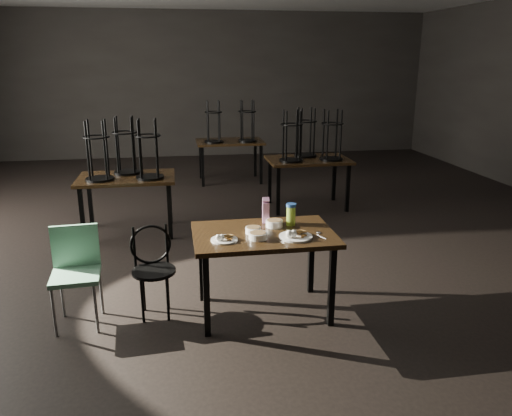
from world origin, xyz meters
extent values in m
plane|color=black|center=(0.00, 0.00, 0.00)|extent=(12.00, 12.00, 0.00)
cube|color=black|center=(0.00, 6.00, 1.60)|extent=(10.00, 0.04, 3.20)
cube|color=black|center=(-0.15, -1.65, 0.73)|extent=(1.20, 0.80, 0.04)
cube|color=black|center=(-0.67, -1.97, 0.35)|extent=(0.05, 0.05, 0.71)
cube|color=black|center=(0.37, -1.97, 0.35)|extent=(0.05, 0.05, 0.71)
cube|color=black|center=(-0.67, -1.33, 0.35)|extent=(0.05, 0.05, 0.71)
cube|color=black|center=(0.37, -1.33, 0.35)|extent=(0.05, 0.05, 0.71)
cylinder|color=white|center=(-0.51, -1.79, 0.76)|extent=(0.22, 0.22, 0.01)
cube|color=olive|center=(-0.50, -1.75, 0.80)|extent=(0.08, 0.08, 0.04)
cube|color=olive|center=(-0.47, -1.75, 0.80)|extent=(0.09, 0.09, 0.03)
ellipsoid|color=white|center=(-0.56, -1.82, 0.79)|extent=(0.04, 0.04, 0.05)
ellipsoid|color=white|center=(-0.53, -1.82, 0.79)|extent=(0.04, 0.04, 0.05)
cylinder|color=white|center=(0.09, -1.81, 0.76)|extent=(0.28, 0.28, 0.02)
cube|color=olive|center=(0.09, -1.77, 0.82)|extent=(0.10, 0.10, 0.05)
cube|color=olive|center=(0.12, -1.77, 0.82)|extent=(0.12, 0.12, 0.03)
ellipsoid|color=white|center=(0.02, -1.85, 0.80)|extent=(0.05, 0.05, 0.07)
ellipsoid|color=white|center=(0.06, -1.85, 0.80)|extent=(0.05, 0.05, 0.07)
cylinder|color=white|center=(-0.24, -1.65, 0.78)|extent=(0.13, 0.13, 0.05)
cylinder|color=brown|center=(-0.24, -1.65, 0.79)|extent=(0.11, 0.11, 0.01)
cylinder|color=white|center=(-0.03, -1.51, 0.78)|extent=(0.15, 0.15, 0.06)
cylinder|color=brown|center=(-0.03, -1.51, 0.80)|extent=(0.13, 0.13, 0.01)
cylinder|color=white|center=(-0.23, -1.79, 0.78)|extent=(0.15, 0.15, 0.05)
cylinder|color=brown|center=(-0.23, -1.79, 0.80)|extent=(0.13, 0.13, 0.01)
cube|color=#851862|center=(-0.09, -1.39, 0.85)|extent=(0.06, 0.06, 0.19)
cube|color=#851862|center=(-0.09, -1.39, 0.96)|extent=(0.06, 0.06, 0.06)
cylinder|color=#9AC83A|center=(0.12, -1.49, 0.84)|extent=(0.11, 0.11, 0.17)
cylinder|color=navy|center=(0.12, -1.49, 0.93)|extent=(0.12, 0.12, 0.03)
ellipsoid|color=silver|center=(0.30, -1.74, 0.75)|extent=(0.05, 0.06, 0.01)
cube|color=silver|center=(0.30, -1.83, 0.75)|extent=(0.05, 0.12, 0.00)
cylinder|color=black|center=(-1.10, -1.56, 0.42)|extent=(0.37, 0.37, 0.03)
torus|color=black|center=(-1.12, -1.40, 0.61)|extent=(0.36, 0.08, 0.36)
cylinder|color=black|center=(-0.99, -1.45, 0.21)|extent=(0.02, 0.02, 0.42)
cylinder|color=black|center=(-1.20, -1.45, 0.21)|extent=(0.02, 0.02, 0.42)
cylinder|color=black|center=(-1.20, -1.66, 0.21)|extent=(0.02, 0.02, 0.42)
cylinder|color=black|center=(-0.99, -1.66, 0.21)|extent=(0.02, 0.02, 0.42)
cube|color=#68A280|center=(-1.73, -1.62, 0.45)|extent=(0.41, 0.41, 0.04)
cube|color=#68A280|center=(-1.74, -1.44, 0.65)|extent=(0.39, 0.06, 0.37)
cylinder|color=slate|center=(-1.89, -1.78, 0.22)|extent=(0.02, 0.02, 0.45)
cylinder|color=slate|center=(-1.56, -1.78, 0.22)|extent=(0.02, 0.02, 0.45)
cylinder|color=slate|center=(-1.89, -1.45, 0.22)|extent=(0.02, 0.02, 0.45)
cylinder|color=slate|center=(-1.56, -1.45, 0.22)|extent=(0.02, 0.02, 0.45)
cube|color=black|center=(-1.48, 0.71, 0.73)|extent=(1.20, 0.80, 0.04)
cube|color=black|center=(-2.00, 0.39, 0.35)|extent=(0.05, 0.05, 0.71)
cube|color=black|center=(-0.96, 0.39, 0.35)|extent=(0.05, 0.05, 0.71)
cube|color=black|center=(-2.00, 1.03, 0.35)|extent=(0.05, 0.05, 0.71)
cube|color=black|center=(-0.96, 1.03, 0.35)|extent=(0.05, 0.05, 0.71)
cylinder|color=black|center=(-1.78, 0.56, 0.77)|extent=(0.34, 0.34, 0.03)
torus|color=black|center=(-1.78, 0.56, 1.27)|extent=(0.32, 0.32, 0.02)
cylinder|color=black|center=(-1.69, 0.66, 1.13)|extent=(0.03, 0.03, 0.70)
cylinder|color=black|center=(-1.88, 0.66, 1.13)|extent=(0.03, 0.03, 0.70)
cylinder|color=black|center=(-1.88, 0.46, 1.13)|extent=(0.03, 0.03, 0.70)
cylinder|color=black|center=(-1.69, 0.46, 1.13)|extent=(0.03, 0.03, 0.70)
cylinder|color=black|center=(-1.18, 0.56, 0.77)|extent=(0.34, 0.34, 0.03)
torus|color=black|center=(-1.18, 0.56, 1.27)|extent=(0.32, 0.32, 0.02)
cylinder|color=black|center=(-1.09, 0.66, 1.13)|extent=(0.03, 0.03, 0.70)
cylinder|color=black|center=(-1.28, 0.66, 1.13)|extent=(0.03, 0.03, 0.70)
cylinder|color=black|center=(-1.28, 0.46, 1.13)|extent=(0.03, 0.03, 0.70)
cylinder|color=black|center=(-1.09, 0.46, 1.13)|extent=(0.03, 0.03, 0.70)
cylinder|color=black|center=(-1.48, 0.89, 0.77)|extent=(0.34, 0.34, 0.03)
torus|color=black|center=(-1.48, 0.89, 1.27)|extent=(0.32, 0.32, 0.02)
cylinder|color=black|center=(-1.39, 0.99, 1.13)|extent=(0.03, 0.03, 0.70)
cylinder|color=black|center=(-1.58, 0.99, 1.13)|extent=(0.03, 0.03, 0.70)
cylinder|color=black|center=(-1.58, 0.79, 1.13)|extent=(0.03, 0.03, 0.70)
cylinder|color=black|center=(-1.39, 0.79, 1.13)|extent=(0.03, 0.03, 0.70)
cube|color=black|center=(1.09, 1.47, 0.73)|extent=(1.20, 0.80, 0.04)
cube|color=black|center=(0.57, 1.15, 0.35)|extent=(0.05, 0.05, 0.71)
cube|color=black|center=(1.61, 1.15, 0.35)|extent=(0.05, 0.05, 0.71)
cube|color=black|center=(0.57, 1.79, 0.35)|extent=(0.05, 0.05, 0.71)
cube|color=black|center=(1.61, 1.79, 0.35)|extent=(0.05, 0.05, 0.71)
cylinder|color=black|center=(0.79, 1.32, 0.77)|extent=(0.34, 0.34, 0.03)
torus|color=black|center=(0.79, 1.32, 1.27)|extent=(0.32, 0.32, 0.02)
cylinder|color=black|center=(0.88, 1.42, 1.13)|extent=(0.03, 0.03, 0.70)
cylinder|color=black|center=(0.69, 1.42, 1.13)|extent=(0.03, 0.03, 0.70)
cylinder|color=black|center=(0.69, 1.22, 1.13)|extent=(0.03, 0.03, 0.70)
cylinder|color=black|center=(0.88, 1.22, 1.13)|extent=(0.03, 0.03, 0.70)
cylinder|color=black|center=(1.39, 1.32, 0.77)|extent=(0.34, 0.34, 0.03)
torus|color=black|center=(1.39, 1.32, 1.27)|extent=(0.32, 0.32, 0.02)
cylinder|color=black|center=(1.48, 1.42, 1.13)|extent=(0.03, 0.03, 0.70)
cylinder|color=black|center=(1.29, 1.42, 1.13)|extent=(0.03, 0.03, 0.70)
cylinder|color=black|center=(1.29, 1.22, 1.13)|extent=(0.03, 0.03, 0.70)
cylinder|color=black|center=(1.48, 1.22, 1.13)|extent=(0.03, 0.03, 0.70)
cylinder|color=black|center=(1.09, 1.65, 0.77)|extent=(0.34, 0.34, 0.03)
torus|color=black|center=(1.09, 1.65, 1.27)|extent=(0.32, 0.32, 0.02)
cylinder|color=black|center=(1.18, 1.75, 1.13)|extent=(0.03, 0.03, 0.70)
cylinder|color=black|center=(0.99, 1.75, 1.13)|extent=(0.03, 0.03, 0.70)
cylinder|color=black|center=(0.99, 1.55, 1.13)|extent=(0.03, 0.03, 0.70)
cylinder|color=black|center=(1.18, 1.55, 1.13)|extent=(0.03, 0.03, 0.70)
cube|color=black|center=(0.13, 3.35, 0.73)|extent=(1.20, 0.80, 0.04)
cube|color=black|center=(-0.39, 3.03, 0.35)|extent=(0.05, 0.05, 0.71)
cube|color=black|center=(0.65, 3.03, 0.35)|extent=(0.05, 0.05, 0.71)
cube|color=black|center=(-0.39, 3.67, 0.35)|extent=(0.05, 0.05, 0.71)
cube|color=black|center=(0.65, 3.67, 0.35)|extent=(0.05, 0.05, 0.71)
cylinder|color=black|center=(-0.17, 3.20, 0.77)|extent=(0.34, 0.34, 0.03)
torus|color=black|center=(-0.17, 3.20, 1.27)|extent=(0.32, 0.32, 0.02)
cylinder|color=black|center=(-0.07, 3.30, 1.13)|extent=(0.03, 0.03, 0.70)
cylinder|color=black|center=(-0.27, 3.30, 1.13)|extent=(0.03, 0.03, 0.70)
cylinder|color=black|center=(-0.27, 3.10, 1.13)|extent=(0.03, 0.03, 0.70)
cylinder|color=black|center=(-0.07, 3.10, 1.13)|extent=(0.03, 0.03, 0.70)
cylinder|color=black|center=(0.43, 3.20, 0.77)|extent=(0.34, 0.34, 0.03)
torus|color=black|center=(0.43, 3.20, 1.27)|extent=(0.32, 0.32, 0.02)
cylinder|color=black|center=(0.53, 3.30, 1.13)|extent=(0.03, 0.03, 0.70)
cylinder|color=black|center=(0.33, 3.30, 1.13)|extent=(0.03, 0.03, 0.70)
cylinder|color=black|center=(0.33, 3.10, 1.13)|extent=(0.03, 0.03, 0.70)
cylinder|color=black|center=(0.53, 3.10, 1.13)|extent=(0.03, 0.03, 0.70)
camera|label=1|loc=(-0.87, -5.59, 2.17)|focal=35.00mm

